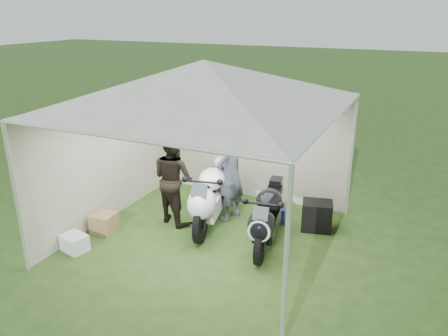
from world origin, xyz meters
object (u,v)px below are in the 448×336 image
(motorcycle_white, at_px, (210,195))
(person_dark_jacket, at_px, (173,178))
(canopy_tent, at_px, (205,88))
(paddock_stand, at_px, (275,214))
(equipment_box, at_px, (317,216))
(crate_0, at_px, (75,243))
(motorcycle_black, at_px, (267,216))
(person_blue_jacket, at_px, (230,174))
(crate_1, at_px, (104,223))

(motorcycle_white, distance_m, person_dark_jacket, 0.73)
(canopy_tent, bearing_deg, motorcycle_white, 110.06)
(paddock_stand, xyz_separation_m, person_dark_jacket, (-1.70, -0.74, 0.70))
(equipment_box, bearing_deg, crate_0, -144.69)
(paddock_stand, bearing_deg, crate_0, -138.11)
(equipment_box, bearing_deg, canopy_tent, -146.34)
(person_dark_jacket, bearing_deg, motorcycle_white, -150.56)
(motorcycle_white, height_order, paddock_stand, motorcycle_white)
(canopy_tent, xyz_separation_m, motorcycle_black, (1.02, 0.17, -2.04))
(person_blue_jacket, xyz_separation_m, equipment_box, (1.57, 0.26, -0.63))
(paddock_stand, xyz_separation_m, crate_1, (-2.60, -1.64, 0.03))
(person_dark_jacket, height_order, equipment_box, person_dark_jacket)
(equipment_box, height_order, crate_0, equipment_box)
(equipment_box, bearing_deg, person_dark_jacket, -162.25)
(motorcycle_white, xyz_separation_m, person_dark_jacket, (-0.67, -0.12, 0.26))
(person_dark_jacket, xyz_separation_m, equipment_box, (2.46, 0.79, -0.58))
(crate_1, bearing_deg, motorcycle_black, 15.67)
(paddock_stand, bearing_deg, motorcycle_white, -148.81)
(crate_0, bearing_deg, motorcycle_white, 47.33)
(person_blue_jacket, xyz_separation_m, crate_0, (-1.82, -2.14, -0.76))
(motorcycle_black, bearing_deg, crate_0, -161.21)
(motorcycle_black, height_order, crate_0, motorcycle_black)
(person_dark_jacket, xyz_separation_m, person_blue_jacket, (0.89, 0.53, 0.05))
(motorcycle_black, xyz_separation_m, equipment_box, (0.62, 0.91, -0.27))
(motorcycle_white, xyz_separation_m, person_blue_jacket, (0.22, 0.41, 0.31))
(person_dark_jacket, height_order, crate_1, person_dark_jacket)
(equipment_box, bearing_deg, person_blue_jacket, -170.62)
(motorcycle_white, bearing_deg, canopy_tent, -82.08)
(paddock_stand, relative_size, crate_1, 1.01)
(motorcycle_white, bearing_deg, person_dark_jacket, 178.11)
(canopy_tent, distance_m, motorcycle_white, 2.04)
(motorcycle_black, relative_size, paddock_stand, 5.00)
(motorcycle_white, xyz_separation_m, paddock_stand, (1.03, 0.62, -0.44))
(motorcycle_black, distance_m, paddock_stand, 0.96)
(canopy_tent, bearing_deg, person_dark_jacket, 159.87)
(motorcycle_black, height_order, person_blue_jacket, person_blue_jacket)
(equipment_box, height_order, crate_1, equipment_box)
(crate_0, xyz_separation_m, crate_1, (0.02, 0.71, 0.03))
(motorcycle_white, xyz_separation_m, motorcycle_black, (1.17, -0.25, -0.05))
(person_dark_jacket, bearing_deg, crate_1, 63.91)
(canopy_tent, distance_m, equipment_box, 3.04)
(crate_0, bearing_deg, person_blue_jacket, 49.65)
(canopy_tent, height_order, crate_0, canopy_tent)
(crate_1, bearing_deg, canopy_tent, 19.02)
(motorcycle_black, xyz_separation_m, crate_1, (-2.75, -0.77, -0.36))
(canopy_tent, distance_m, crate_0, 3.27)
(crate_0, bearing_deg, canopy_tent, 36.78)
(person_blue_jacket, distance_m, crate_0, 2.90)
(equipment_box, bearing_deg, motorcycle_white, -159.59)
(motorcycle_black, relative_size, crate_1, 5.05)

